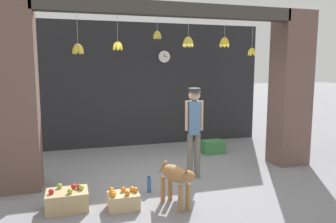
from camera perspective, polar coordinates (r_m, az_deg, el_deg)
ground_plane at (r=6.27m, az=1.13°, el=-11.67°), size 60.00×60.00×0.00m
shop_back_wall at (r=8.72m, az=-4.65°, el=4.66°), size 6.67×0.12×3.22m
shop_pillar_left at (r=6.01m, az=-25.02°, el=2.49°), size 0.70×0.60×3.22m
shop_pillar_right at (r=7.45m, az=20.55°, el=3.63°), size 0.70×0.60×3.22m
storefront_awning at (r=6.09m, az=0.88°, el=16.86°), size 4.77×0.28×0.94m
dog at (r=4.97m, az=1.49°, el=-11.32°), size 0.42×0.84×0.68m
shopkeeper at (r=6.12m, az=4.56°, el=-2.38°), size 0.34×0.29×1.70m
fruit_crate_oranges at (r=5.07m, az=-7.78°, el=-15.00°), size 0.45×0.35×0.31m
fruit_crate_apples at (r=5.21m, az=-17.12°, el=-14.47°), size 0.60×0.44×0.36m
produce_box_green at (r=8.07m, az=7.80°, el=-6.12°), size 0.53×0.35×0.31m
water_bottle at (r=5.62m, az=-3.32°, el=-12.58°), size 0.07×0.07×0.29m
wall_clock at (r=8.78m, az=-0.66°, el=9.54°), size 0.33×0.03×0.33m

